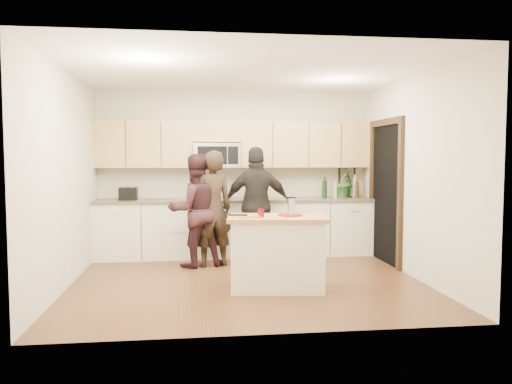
{
  "coord_description": "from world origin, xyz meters",
  "views": [
    {
      "loc": [
        -0.66,
        -6.41,
        1.62
      ],
      "look_at": [
        0.16,
        0.35,
        1.14
      ],
      "focal_mm": 35.0,
      "sensor_mm": 36.0,
      "label": 1
    }
  ],
  "objects": [
    {
      "name": "knife",
      "position": [
        -0.09,
        -0.63,
        0.92
      ],
      "size": [
        0.19,
        0.04,
        0.01
      ],
      "primitive_type": "cube",
      "rotation": [
        0.0,
        0.0,
        -0.13
      ],
      "color": "silver",
      "rests_on": "cutting_board"
    },
    {
      "name": "bottle_cluster",
      "position": [
        1.76,
        1.73,
        1.11
      ],
      "size": [
        0.63,
        0.17,
        0.38
      ],
      "color": "black",
      "rests_on": "back_cabinetry"
    },
    {
      "name": "cutting_board",
      "position": [
        -0.02,
        -0.5,
        0.91
      ],
      "size": [
        0.3,
        0.2,
        0.02
      ],
      "primitive_type": "cube",
      "rotation": [
        0.0,
        0.0,
        -0.13
      ],
      "color": "#A76D45",
      "rests_on": "island"
    },
    {
      "name": "floor",
      "position": [
        0.0,
        0.0,
        0.0
      ],
      "size": [
        4.5,
        4.5,
        0.0
      ],
      "primitive_type": "plane",
      "color": "#57311E",
      "rests_on": "ground"
    },
    {
      "name": "woman_right",
      "position": [
        0.27,
        1.13,
        0.89
      ],
      "size": [
        1.07,
        0.49,
        1.78
      ],
      "primitive_type": "imported",
      "rotation": [
        0.0,
        0.0,
        3.08
      ],
      "color": "black",
      "rests_on": "ground"
    },
    {
      "name": "room_shell",
      "position": [
        0.0,
        0.0,
        1.73
      ],
      "size": [
        4.52,
        4.02,
        2.71
      ],
      "color": "beige",
      "rests_on": "ground"
    },
    {
      "name": "framed_picture",
      "position": [
        1.95,
        1.98,
        1.28
      ],
      "size": [
        0.3,
        0.03,
        0.38
      ],
      "color": "black",
      "rests_on": "ground"
    },
    {
      "name": "woman_left",
      "position": [
        -0.42,
        0.94,
        0.86
      ],
      "size": [
        0.71,
        0.57,
        1.72
      ],
      "primitive_type": "imported",
      "rotation": [
        0.0,
        0.0,
        3.42
      ],
      "color": "black",
      "rests_on": "ground"
    },
    {
      "name": "box_grater",
      "position": [
        0.51,
        -0.41,
        1.03
      ],
      "size": [
        0.1,
        0.07,
        0.22
      ],
      "color": "silver",
      "rests_on": "red_plate"
    },
    {
      "name": "back_cabinetry",
      "position": [
        0.0,
        1.69,
        0.47
      ],
      "size": [
        4.5,
        0.66,
        0.94
      ],
      "color": "silver",
      "rests_on": "ground"
    },
    {
      "name": "upper_cabinetry",
      "position": [
        0.03,
        1.83,
        1.84
      ],
      "size": [
        4.5,
        0.33,
        0.75
      ],
      "color": "tan",
      "rests_on": "ground"
    },
    {
      "name": "island",
      "position": [
        0.33,
        -0.44,
        0.45
      ],
      "size": [
        1.28,
        0.85,
        0.9
      ],
      "rotation": [
        0.0,
        0.0,
        -0.13
      ],
      "color": "silver",
      "rests_on": "ground"
    },
    {
      "name": "toaster",
      "position": [
        -1.72,
        1.67,
        1.04
      ],
      "size": [
        0.28,
        0.23,
        0.21
      ],
      "color": "black",
      "rests_on": "back_cabinetry"
    },
    {
      "name": "woman_center",
      "position": [
        -0.67,
        0.95,
        0.83
      ],
      "size": [
        0.95,
        0.82,
        1.67
      ],
      "primitive_type": "imported",
      "rotation": [
        0.0,
        0.0,
        3.41
      ],
      "color": "black",
      "rests_on": "ground"
    },
    {
      "name": "drink_glass",
      "position": [
        0.12,
        -0.5,
        0.95
      ],
      "size": [
        0.08,
        0.08,
        0.1
      ],
      "primitive_type": "cylinder",
      "color": "#680F0B",
      "rests_on": "island"
    },
    {
      "name": "orchid",
      "position": [
        1.82,
        1.72,
        1.2
      ],
      "size": [
        0.36,
        0.35,
        0.52
      ],
      "primitive_type": "imported",
      "rotation": [
        0.0,
        0.0,
        0.54
      ],
      "color": "#346829",
      "rests_on": "back_cabinetry"
    },
    {
      "name": "dish_towel",
      "position": [
        -0.95,
        1.5,
        0.8
      ],
      "size": [
        0.34,
        0.6,
        0.48
      ],
      "color": "white",
      "rests_on": "ground"
    },
    {
      "name": "doorway",
      "position": [
        2.23,
        0.9,
        1.16
      ],
      "size": [
        0.06,
        1.25,
        2.2
      ],
      "color": "black",
      "rests_on": "ground"
    },
    {
      "name": "red_plate",
      "position": [
        0.49,
        -0.4,
        0.91
      ],
      "size": [
        0.3,
        0.3,
        0.02
      ],
      "primitive_type": "cylinder",
      "color": "maroon",
      "rests_on": "island"
    },
    {
      "name": "tongs",
      "position": [
        -0.16,
        -0.49,
        0.93
      ],
      "size": [
        0.23,
        0.06,
        0.02
      ],
      "primitive_type": "cube",
      "rotation": [
        0.0,
        0.0,
        -0.13
      ],
      "color": "black",
      "rests_on": "cutting_board"
    },
    {
      "name": "microwave",
      "position": [
        -0.31,
        1.8,
        1.65
      ],
      "size": [
        0.76,
        0.41,
        0.4
      ],
      "color": "silver",
      "rests_on": "ground"
    }
  ]
}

